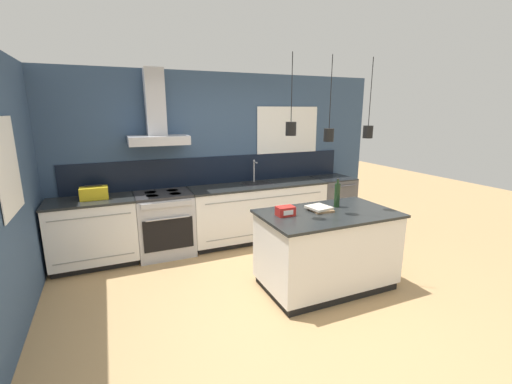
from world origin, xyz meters
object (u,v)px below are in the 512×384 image
at_px(oven_range, 165,224).
at_px(bottle_on_island, 337,195).
at_px(book_stack, 320,208).
at_px(yellow_toolbox, 94,193).
at_px(red_supply_box, 285,211).
at_px(dishwasher, 331,203).

xyz_separation_m(oven_range, bottle_on_island, (1.81, -1.56, 0.60)).
distance_m(bottle_on_island, book_stack, 0.31).
height_order(oven_range, yellow_toolbox, yellow_toolbox).
xyz_separation_m(red_supply_box, yellow_toolbox, (-1.94, 1.63, 0.03)).
distance_m(book_stack, red_supply_box, 0.46).
height_order(oven_range, red_supply_box, red_supply_box).
distance_m(bottle_on_island, red_supply_box, 0.74).
relative_size(oven_range, dishwasher, 1.00).
bearing_deg(oven_range, yellow_toolbox, 179.71).
xyz_separation_m(dishwasher, bottle_on_island, (-1.07, -1.56, 0.60)).
xyz_separation_m(book_stack, red_supply_box, (-0.46, -0.01, 0.03)).
bearing_deg(yellow_toolbox, dishwasher, -0.00).
bearing_deg(bottle_on_island, oven_range, 139.21).
bearing_deg(red_supply_box, oven_range, 123.48).
bearing_deg(yellow_toolbox, bottle_on_island, -30.29).
bearing_deg(red_supply_box, book_stack, 1.82).
bearing_deg(oven_range, red_supply_box, -56.52).
height_order(bottle_on_island, yellow_toolbox, bottle_on_island).
relative_size(dishwasher, yellow_toolbox, 2.68).
relative_size(book_stack, red_supply_box, 1.47).
bearing_deg(dishwasher, yellow_toolbox, 180.00).
distance_m(dishwasher, book_stack, 2.16).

